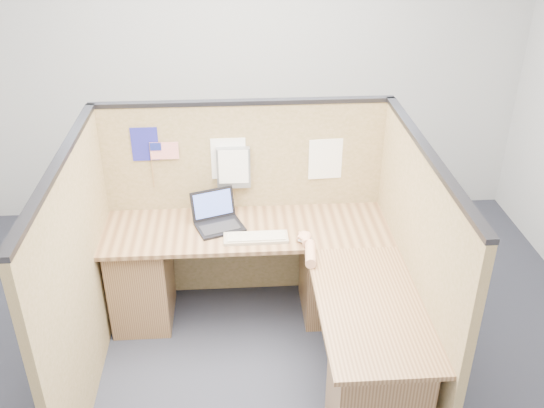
{
  "coord_description": "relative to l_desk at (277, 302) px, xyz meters",
  "views": [
    {
      "loc": [
        -0.06,
        -2.86,
        2.88
      ],
      "look_at": [
        0.16,
        0.5,
        1.01
      ],
      "focal_mm": 40.0,
      "sensor_mm": 36.0,
      "label": 1
    }
  ],
  "objects": [
    {
      "name": "file_holder",
      "position": [
        -0.26,
        0.66,
        0.67
      ],
      "size": [
        0.23,
        0.05,
        0.3
      ],
      "color": "slate",
      "rests_on": "cubicle_partitions"
    },
    {
      "name": "keyboard",
      "position": [
        -0.13,
        0.24,
        0.35
      ],
      "size": [
        0.43,
        0.15,
        0.03
      ],
      "rotation": [
        0.0,
        0.0,
        0.01
      ],
      "color": "gray",
      "rests_on": "l_desk"
    },
    {
      "name": "wall_back",
      "position": [
        -0.18,
        1.96,
        1.01
      ],
      "size": [
        5.0,
        0.0,
        5.0
      ],
      "primitive_type": "plane",
      "rotation": [
        1.57,
        0.0,
        0.0
      ],
      "color": "#ACAFB2",
      "rests_on": "floor"
    },
    {
      "name": "american_flag",
      "position": [
        -0.75,
        0.67,
        0.79
      ],
      "size": [
        0.19,
        0.01,
        0.33
      ],
      "color": "olive",
      "rests_on": "cubicle_partitions"
    },
    {
      "name": "laptop",
      "position": [
        -0.36,
        0.46,
        0.39
      ],
      "size": [
        0.36,
        0.38,
        0.22
      ],
      "rotation": [
        0.0,
        0.0,
        0.34
      ],
      "color": "black",
      "rests_on": "l_desk"
    },
    {
      "name": "l_desk",
      "position": [
        0.0,
        0.0,
        0.0
      ],
      "size": [
        1.95,
        1.75,
        0.73
      ],
      "color": "brown",
      "rests_on": "floor"
    },
    {
      "name": "paper_left",
      "position": [
        -0.29,
        0.68,
        0.72
      ],
      "size": [
        0.24,
        0.01,
        0.3
      ],
      "primitive_type": "cube",
      "rotation": [
        0.0,
        0.0,
        0.0
      ],
      "color": "white",
      "rests_on": "cubicle_partitions"
    },
    {
      "name": "floor",
      "position": [
        -0.18,
        -0.29,
        -0.39
      ],
      "size": [
        5.0,
        5.0,
        0.0
      ],
      "primitive_type": "plane",
      "color": "#21242F",
      "rests_on": "ground"
    },
    {
      "name": "blue_poster",
      "position": [
        -0.85,
        0.68,
        0.85
      ],
      "size": [
        0.18,
        0.01,
        0.24
      ],
      "primitive_type": "cube",
      "rotation": [
        0.0,
        0.0,
        0.02
      ],
      "color": "navy",
      "rests_on": "cubicle_partitions"
    },
    {
      "name": "hand_forearm",
      "position": [
        0.2,
        0.06,
        0.37
      ],
      "size": [
        0.1,
        0.37,
        0.08
      ],
      "color": "tan",
      "rests_on": "l_desk"
    },
    {
      "name": "paper_right",
      "position": [
        0.39,
        0.68,
        0.7
      ],
      "size": [
        0.24,
        0.02,
        0.3
      ],
      "primitive_type": "cube",
      "rotation": [
        0.0,
        0.0,
        0.06
      ],
      "color": "white",
      "rests_on": "cubicle_partitions"
    },
    {
      "name": "mouse",
      "position": [
        0.19,
        0.19,
        0.36
      ],
      "size": [
        0.11,
        0.07,
        0.04
      ],
      "primitive_type": "ellipsoid",
      "rotation": [
        0.0,
        0.0,
        0.12
      ],
      "color": "silver",
      "rests_on": "l_desk"
    },
    {
      "name": "cubicle_partitions",
      "position": [
        -0.18,
        0.14,
        0.38
      ],
      "size": [
        2.06,
        1.83,
        1.53
      ],
      "color": "olive",
      "rests_on": "floor"
    }
  ]
}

